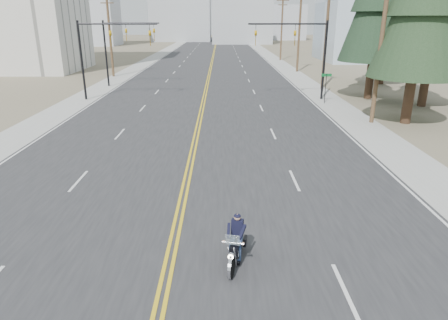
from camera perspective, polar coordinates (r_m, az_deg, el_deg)
road at (r=75.45m, az=-1.69°, el=14.06°), size 20.00×200.00×0.01m
sidewalk_left at (r=76.56m, az=-10.59°, el=13.83°), size 3.00×200.00×0.01m
sidewalk_right at (r=76.08m, az=7.27°, el=13.96°), size 3.00×200.00×0.01m
traffic_mast_left at (r=38.64m, az=-16.95°, el=15.48°), size 7.10×0.26×7.00m
traffic_mast_right at (r=37.89m, az=11.23°, el=15.86°), size 7.10×0.26×7.00m
traffic_mast_far at (r=46.45m, az=-14.60°, el=16.14°), size 6.10×0.26×7.00m
street_sign at (r=36.67m, az=14.36°, el=10.59°), size 0.90×0.06×2.62m
utility_pole_b at (r=30.16m, az=21.64°, el=16.09°), size 2.20×0.30×11.50m
utility_pole_c at (r=44.48m, az=14.41°, el=17.14°), size 2.20×0.30×11.00m
utility_pole_d at (r=59.12m, az=10.73°, el=18.07°), size 2.20×0.30×11.50m
utility_pole_e at (r=75.90m, az=8.25°, el=18.24°), size 2.20×0.30×11.00m
utility_pole_left at (r=54.97m, az=-16.01°, el=17.07°), size 2.20×0.30×10.50m
glass_building at (r=81.07m, az=23.07°, el=20.08°), size 24.00×16.00×20.00m
haze_bldg_a at (r=125.62m, az=-18.55°, el=20.30°), size 14.00×12.00×22.00m
haze_bldg_b at (r=130.26m, az=2.54°, el=19.39°), size 18.00×14.00×14.00m
haze_bldg_c at (r=121.35m, az=19.14°, el=19.35°), size 16.00×12.00×18.00m
haze_bldg_d at (r=145.86m, az=-6.21°, el=21.66°), size 20.00×15.00×26.00m
haze_bldg_e at (r=156.86m, az=8.62°, el=18.84°), size 14.00×14.00×12.00m
haze_bldg_f at (r=144.62m, az=-22.54°, el=18.42°), size 12.00×12.00×16.00m
motorcyclist at (r=12.24m, az=1.67°, el=-11.50°), size 1.24×2.12×1.55m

